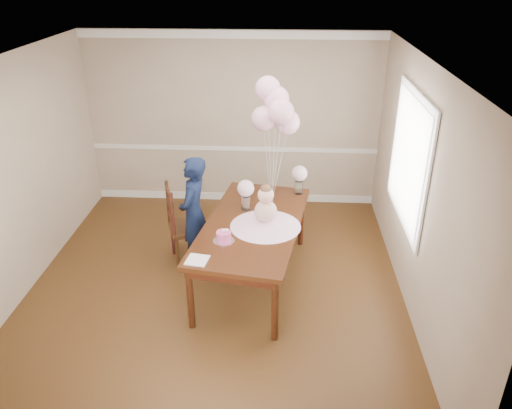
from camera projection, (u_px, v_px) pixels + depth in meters
name	position (u px, v px, depth m)	size (l,w,h in m)	color
floor	(215.00, 289.00, 6.07)	(4.50, 5.00, 0.00)	#38200E
ceiling	(205.00, 62.00, 4.87)	(4.50, 5.00, 0.02)	white
wall_back	(233.00, 121.00, 7.70)	(4.50, 0.02, 2.70)	tan
wall_front	(158.00, 348.00, 3.24)	(4.50, 0.02, 2.70)	tan
wall_left	(12.00, 183.00, 5.59)	(0.02, 5.00, 2.70)	tan
wall_right	(419.00, 193.00, 5.36)	(0.02, 5.00, 2.70)	tan
chair_rail_trim	(234.00, 149.00, 7.90)	(4.50, 0.02, 0.07)	silver
crown_molding	(231.00, 34.00, 7.12)	(4.50, 0.02, 0.12)	white
baseboard_trim	(235.00, 196.00, 8.27)	(4.50, 0.02, 0.12)	white
window_frame	(409.00, 159.00, 5.71)	(0.02, 1.66, 1.56)	white
window_blinds	(408.00, 159.00, 5.72)	(0.01, 1.50, 1.40)	silver
dining_table_top	(253.00, 224.00, 5.89)	(1.09, 2.17, 0.05)	black
table_apron	(253.00, 231.00, 5.93)	(0.98, 2.07, 0.11)	black
table_leg_fl	(190.00, 298.00, 5.29)	(0.08, 0.08, 0.76)	black
table_leg_fr	(275.00, 310.00, 5.11)	(0.08, 0.08, 0.76)	black
table_leg_bl	(237.00, 213.00, 7.04)	(0.08, 0.08, 0.76)	black
table_leg_br	(301.00, 220.00, 6.86)	(0.08, 0.08, 0.76)	black
baby_skirt	(266.00, 222.00, 5.78)	(0.83, 0.83, 0.11)	#FFBBE0
baby_torso	(266.00, 211.00, 5.71)	(0.26, 0.26, 0.26)	pink
baby_head	(266.00, 195.00, 5.62)	(0.18, 0.18, 0.18)	#FFC2AF
baby_hair	(266.00, 190.00, 5.59)	(0.13, 0.13, 0.13)	brown
cake_platter	(224.00, 241.00, 5.49)	(0.24, 0.24, 0.01)	silver
birthday_cake	(224.00, 236.00, 5.47)	(0.16, 0.16, 0.11)	#D84488
cake_flower_a	(224.00, 231.00, 5.43)	(0.03, 0.03, 0.03)	white
cake_flower_b	(227.00, 230.00, 5.45)	(0.03, 0.03, 0.03)	white
rose_vase_near	(246.00, 203.00, 6.16)	(0.11, 0.11, 0.17)	white
roses_near	(246.00, 188.00, 6.07)	(0.21, 0.21, 0.21)	beige
rose_vase_far	(299.00, 187.00, 6.57)	(0.11, 0.11, 0.17)	white
roses_far	(299.00, 173.00, 6.48)	(0.21, 0.21, 0.21)	silver
napkin	(197.00, 260.00, 5.14)	(0.22, 0.22, 0.01)	white
balloon_weight	(271.00, 201.00, 6.38)	(0.04, 0.04, 0.02)	silver
balloon_a	(264.00, 119.00, 5.92)	(0.30, 0.30, 0.30)	#DB9BB2
balloon_b	(281.00, 112.00, 5.78)	(0.30, 0.30, 0.30)	#F9B0CB
balloon_c	(276.00, 99.00, 5.89)	(0.30, 0.30, 0.30)	#FFB4DB
balloon_d	(268.00, 89.00, 5.88)	(0.30, 0.30, 0.30)	#F5ADD2
balloon_e	(287.00, 122.00, 5.97)	(0.30, 0.30, 0.30)	#FFB4D1
balloon_ribbon_a	(268.00, 167.00, 6.18)	(0.00, 0.00, 0.91)	silver
balloon_ribbon_b	(276.00, 165.00, 6.11)	(0.00, 0.00, 1.02)	white
balloon_ribbon_c	(274.00, 158.00, 6.17)	(0.00, 0.00, 1.13)	white
balloon_ribbon_d	(270.00, 153.00, 6.17)	(0.00, 0.00, 1.24)	white
balloon_ribbon_e	(279.00, 169.00, 6.21)	(0.00, 0.00, 0.86)	white
dining_chair_seat	(189.00, 227.00, 6.46)	(0.47, 0.47, 0.05)	#311B0D
chair_leg_fl	(178.00, 254.00, 6.36)	(0.04, 0.04, 0.46)	#331D0D
chair_leg_fr	(207.00, 249.00, 6.46)	(0.04, 0.04, 0.46)	#36150E
chair_leg_bl	(173.00, 239.00, 6.69)	(0.04, 0.04, 0.46)	#35110E
chair_leg_br	(201.00, 235.00, 6.79)	(0.04, 0.04, 0.46)	#3E1611
chair_back_post_l	(173.00, 215.00, 6.10)	(0.04, 0.04, 0.60)	#35140E
chair_back_post_r	(168.00, 202.00, 6.43)	(0.04, 0.04, 0.60)	#361D0E
chair_slat_low	(171.00, 217.00, 6.32)	(0.03, 0.43, 0.05)	#35130E
chair_slat_mid	(170.00, 205.00, 6.25)	(0.03, 0.43, 0.05)	black
chair_slat_top	(169.00, 193.00, 6.17)	(0.03, 0.43, 0.05)	#381B0F
woman	(194.00, 214.00, 6.23)	(0.54, 0.36, 1.50)	#0E1733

